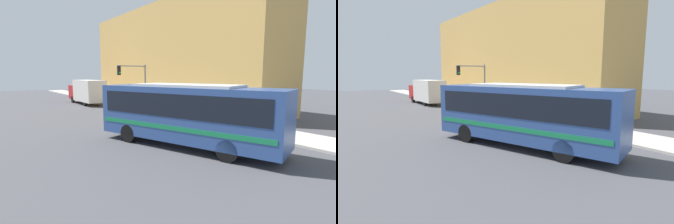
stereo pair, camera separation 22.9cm
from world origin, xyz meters
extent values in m
plane|color=#47474C|center=(0.00, 0.00, 0.00)|extent=(120.00, 120.00, 0.00)
cube|color=#B7B2A8|center=(6.16, 20.00, 0.07)|extent=(3.31, 70.00, 0.14)
cube|color=tan|center=(10.81, 16.07, 5.97)|extent=(6.00, 30.15, 11.94)
cube|color=#2D4C8C|center=(-0.30, 0.08, 1.84)|extent=(5.59, 10.62, 2.81)
cube|color=black|center=(-0.30, 0.08, 2.35)|extent=(5.38, 9.85, 1.17)
cube|color=#197F4C|center=(-0.30, 0.08, 1.23)|extent=(5.50, 10.24, 0.24)
cube|color=silver|center=(-0.30, 0.08, 3.30)|extent=(3.97, 6.13, 0.16)
cylinder|color=black|center=(-0.21, 3.47, 0.52)|extent=(0.58, 1.07, 1.03)
cylinder|color=black|center=(-2.35, 2.78, 0.52)|extent=(0.58, 1.07, 1.03)
cylinder|color=black|center=(1.65, -2.28, 0.52)|extent=(0.58, 1.07, 1.03)
cylinder|color=black|center=(-0.49, -2.98, 0.52)|extent=(0.58, 1.07, 1.03)
cube|color=silver|center=(2.51, 22.45, 1.79)|extent=(2.30, 5.90, 2.68)
cube|color=#B21919|center=(2.51, 26.55, 1.40)|extent=(2.18, 2.29, 1.90)
cylinder|color=black|center=(1.52, 26.14, 0.45)|extent=(0.25, 0.90, 0.90)
cylinder|color=black|center=(1.52, 21.35, 0.45)|extent=(0.25, 0.90, 0.90)
cylinder|color=#999999|center=(5.10, 2.41, 0.44)|extent=(0.23, 0.23, 0.61)
sphere|color=#999999|center=(5.10, 2.41, 0.82)|extent=(0.22, 0.22, 0.22)
cylinder|color=#999999|center=(5.10, 2.28, 0.47)|extent=(0.10, 0.14, 0.10)
cylinder|color=slate|center=(5.25, 13.22, 2.50)|extent=(0.16, 0.16, 4.72)
cylinder|color=slate|center=(3.65, 13.22, 4.71)|extent=(3.20, 0.11, 0.11)
cube|color=black|center=(2.25, 13.22, 4.26)|extent=(0.30, 0.24, 0.90)
sphere|color=#19D83F|center=(2.25, 13.08, 4.03)|extent=(0.18, 0.18, 0.18)
cylinder|color=slate|center=(5.10, 10.85, 0.72)|extent=(0.06, 0.06, 1.15)
cylinder|color=#4C4C51|center=(5.10, 10.85, 1.40)|extent=(0.14, 0.14, 0.22)
camera|label=1|loc=(-9.34, -10.45, 3.92)|focal=28.00mm
camera|label=2|loc=(-9.16, -10.59, 3.92)|focal=28.00mm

